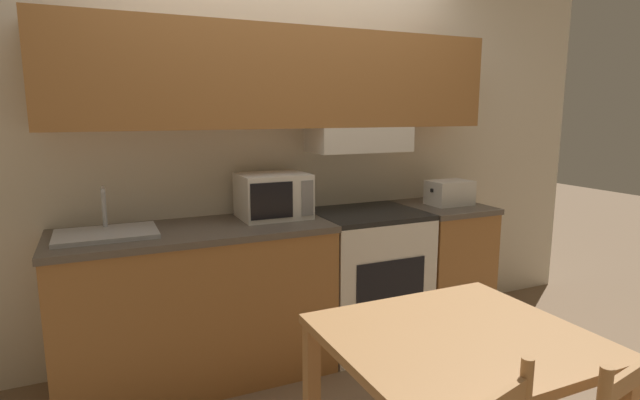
{
  "coord_description": "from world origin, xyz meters",
  "views": [
    {
      "loc": [
        -1.08,
        -3.04,
        1.53
      ],
      "look_at": [
        0.05,
        -0.55,
        1.04
      ],
      "focal_mm": 28.0,
      "sensor_mm": 36.0,
      "label": 1
    }
  ],
  "objects_px": {
    "sink_basin": "(106,233)",
    "stove_range": "(366,277)",
    "toaster": "(449,192)",
    "microwave": "(273,196)",
    "dining_table": "(456,362)"
  },
  "relations": [
    {
      "from": "stove_range",
      "to": "toaster",
      "type": "bearing_deg",
      "value": -1.78
    },
    {
      "from": "microwave",
      "to": "dining_table",
      "type": "distance_m",
      "value": 1.57
    },
    {
      "from": "toaster",
      "to": "dining_table",
      "type": "xyz_separation_m",
      "value": [
        -1.07,
        -1.4,
        -0.35
      ]
    },
    {
      "from": "stove_range",
      "to": "microwave",
      "type": "bearing_deg",
      "value": 171.85
    },
    {
      "from": "stove_range",
      "to": "toaster",
      "type": "height_order",
      "value": "toaster"
    },
    {
      "from": "toaster",
      "to": "dining_table",
      "type": "bearing_deg",
      "value": -127.48
    },
    {
      "from": "stove_range",
      "to": "toaster",
      "type": "relative_size",
      "value": 2.95
    },
    {
      "from": "toaster",
      "to": "sink_basin",
      "type": "xyz_separation_m",
      "value": [
        -2.19,
        0.02,
        -0.07
      ]
    },
    {
      "from": "sink_basin",
      "to": "stove_range",
      "type": "bearing_deg",
      "value": 0.02
    },
    {
      "from": "stove_range",
      "to": "toaster",
      "type": "distance_m",
      "value": 0.83
    },
    {
      "from": "microwave",
      "to": "sink_basin",
      "type": "bearing_deg",
      "value": -174.67
    },
    {
      "from": "stove_range",
      "to": "microwave",
      "type": "distance_m",
      "value": 0.85
    },
    {
      "from": "stove_range",
      "to": "sink_basin",
      "type": "relative_size",
      "value": 1.77
    },
    {
      "from": "sink_basin",
      "to": "dining_table",
      "type": "height_order",
      "value": "sink_basin"
    },
    {
      "from": "microwave",
      "to": "sink_basin",
      "type": "height_order",
      "value": "microwave"
    }
  ]
}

